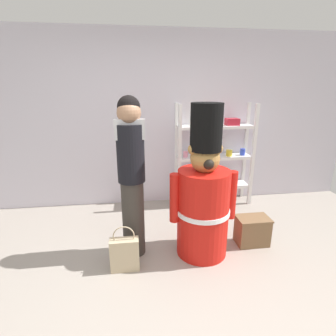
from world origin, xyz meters
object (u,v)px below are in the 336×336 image
object	(u,v)px
person_shopper	(131,172)
shopping_bag	(125,254)
teddy_bear_guard	(203,199)
display_crate	(252,231)
merchandise_shelf	(214,155)

from	to	relation	value
person_shopper	shopping_bag	size ratio (longest dim) A/B	3.50
teddy_bear_guard	person_shopper	xyz separation A→B (m)	(-0.75, 0.09, 0.30)
person_shopper	display_crate	distance (m)	1.60
merchandise_shelf	person_shopper	world-z (taller)	person_shopper
teddy_bear_guard	person_shopper	size ratio (longest dim) A/B	0.96
merchandise_shelf	display_crate	size ratio (longest dim) A/B	4.13
teddy_bear_guard	shopping_bag	size ratio (longest dim) A/B	3.36
shopping_bag	display_crate	distance (m)	1.52
display_crate	teddy_bear_guard	bearing A→B (deg)	-172.59
display_crate	shopping_bag	bearing A→B (deg)	-169.42
teddy_bear_guard	display_crate	size ratio (longest dim) A/B	4.36
person_shopper	teddy_bear_guard	bearing A→B (deg)	-7.13
teddy_bear_guard	display_crate	bearing A→B (deg)	7.41
merchandise_shelf	display_crate	distance (m)	1.38
merchandise_shelf	shopping_bag	world-z (taller)	merchandise_shelf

